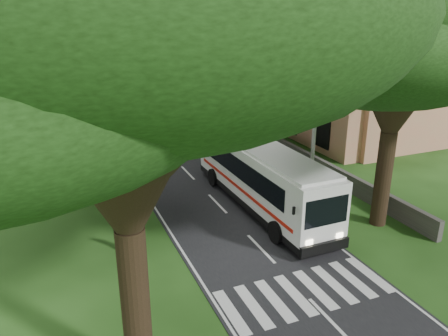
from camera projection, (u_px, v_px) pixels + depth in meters
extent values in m
plane|color=#1D4112|center=(280.00, 269.00, 20.62)|extent=(140.00, 140.00, 0.00)
cube|color=black|center=(152.00, 136.00, 42.31)|extent=(8.00, 120.00, 0.04)
cube|color=silver|center=(303.00, 293.00, 18.89)|extent=(8.00, 3.00, 0.01)
cube|color=#383533|center=(241.00, 124.00, 44.50)|extent=(0.35, 50.00, 1.20)
cube|color=tan|center=(328.00, 96.00, 45.14)|extent=(12.00, 22.00, 6.40)
pyramid|color=#595960|center=(333.00, 42.00, 43.30)|extent=(14.00, 24.00, 2.20)
cube|color=tan|center=(373.00, 97.00, 34.76)|extent=(3.00, 3.00, 10.00)
cone|color=#595960|center=(382.00, 20.00, 32.78)|extent=(4.00, 4.00, 1.60)
cylinder|color=gray|center=(313.00, 142.00, 26.46)|extent=(0.24, 0.24, 8.00)
cube|color=gray|center=(317.00, 86.00, 25.30)|extent=(1.60, 0.10, 0.10)
cube|color=gray|center=(317.00, 96.00, 25.50)|extent=(1.20, 0.10, 0.10)
cylinder|color=gray|center=(201.00, 90.00, 43.81)|extent=(0.24, 0.24, 8.00)
cube|color=gray|center=(201.00, 55.00, 42.65)|extent=(1.60, 0.10, 0.10)
cube|color=gray|center=(201.00, 61.00, 42.86)|extent=(1.20, 0.10, 0.10)
cylinder|color=gray|center=(153.00, 67.00, 61.17)|extent=(0.24, 0.24, 8.00)
cube|color=gray|center=(152.00, 42.00, 60.01)|extent=(1.60, 0.10, 0.10)
cube|color=gray|center=(152.00, 47.00, 60.21)|extent=(1.20, 0.10, 0.10)
cylinder|color=black|center=(136.00, 310.00, 13.48)|extent=(0.90, 0.90, 5.61)
cone|color=black|center=(124.00, 167.00, 11.88)|extent=(3.20, 3.20, 3.80)
ellipsoid|color=black|center=(111.00, 13.00, 10.53)|extent=(14.62, 14.62, 6.14)
cylinder|color=black|center=(74.00, 158.00, 27.16)|extent=(0.90, 0.90, 5.75)
cone|color=black|center=(65.00, 81.00, 25.53)|extent=(3.20, 3.20, 3.80)
ellipsoid|color=black|center=(55.00, 5.00, 24.13)|extent=(13.48, 13.48, 5.66)
cylinder|color=black|center=(64.00, 102.00, 42.92)|extent=(0.90, 0.90, 5.98)
cone|color=black|center=(57.00, 51.00, 41.26)|extent=(3.20, 3.20, 3.80)
ellipsoid|color=black|center=(51.00, 1.00, 39.76)|extent=(16.32, 16.32, 6.85)
cylinder|color=black|center=(47.00, 78.00, 58.15)|extent=(0.90, 0.90, 6.15)
cone|color=black|center=(42.00, 39.00, 56.46)|extent=(3.20, 3.20, 3.80)
ellipsoid|color=black|center=(36.00, 1.00, 54.88)|extent=(13.94, 13.94, 5.86)
cylinder|color=black|center=(383.00, 179.00, 24.15)|extent=(0.90, 0.90, 5.41)
cone|color=black|center=(394.00, 97.00, 22.58)|extent=(3.20, 3.20, 3.80)
ellipsoid|color=black|center=(404.00, 21.00, 21.31)|extent=(15.87, 15.87, 6.66)
cylinder|color=black|center=(250.00, 113.00, 39.96)|extent=(0.90, 0.90, 5.37)
cone|color=black|center=(251.00, 62.00, 38.40)|extent=(3.20, 3.20, 3.80)
ellipsoid|color=black|center=(252.00, 18.00, 37.15)|extent=(14.91, 14.91, 6.26)
cylinder|color=black|center=(184.00, 80.00, 55.22)|extent=(0.90, 0.90, 6.38)
cone|color=black|center=(183.00, 38.00, 53.49)|extent=(3.20, 3.20, 3.80)
cylinder|color=black|center=(157.00, 67.00, 71.36)|extent=(0.90, 0.90, 5.48)
cone|color=black|center=(155.00, 38.00, 69.78)|extent=(3.20, 3.20, 3.80)
ellipsoid|color=black|center=(154.00, 13.00, 68.48)|extent=(15.47, 15.47, 6.50)
cube|color=white|center=(261.00, 174.00, 26.61)|extent=(2.99, 13.37, 3.28)
cube|color=black|center=(258.00, 165.00, 26.74)|extent=(3.01, 10.93, 1.22)
cube|color=black|center=(260.00, 197.00, 27.15)|extent=(3.03, 13.41, 0.39)
cube|color=red|center=(260.00, 185.00, 26.87)|extent=(3.02, 12.04, 0.20)
cube|color=white|center=(261.00, 147.00, 26.03)|extent=(2.76, 12.70, 0.20)
cylinder|color=black|center=(276.00, 232.00, 22.78)|extent=(0.41, 1.23, 1.22)
cylinder|color=black|center=(321.00, 222.00, 23.83)|extent=(0.41, 1.23, 1.22)
cylinder|color=black|center=(214.00, 177.00, 30.25)|extent=(0.41, 1.23, 1.22)
cylinder|color=black|center=(249.00, 172.00, 31.29)|extent=(0.41, 1.23, 1.22)
imported|color=#9D9FA2|center=(105.00, 101.00, 55.53)|extent=(1.83, 3.80, 1.25)
imported|color=navy|center=(104.00, 87.00, 64.95)|extent=(1.96, 4.32, 1.37)
imported|color=maroon|center=(111.00, 77.00, 75.74)|extent=(2.91, 4.79, 1.30)
imported|color=black|center=(126.00, 236.00, 21.86)|extent=(0.43, 0.65, 1.75)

